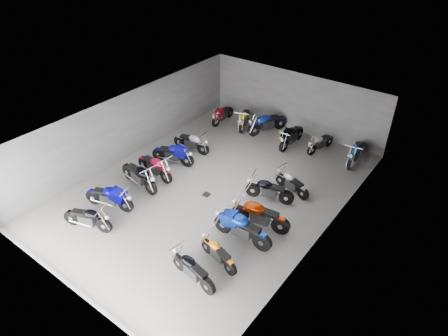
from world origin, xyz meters
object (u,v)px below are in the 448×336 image
Objects in this scene: motorcycle_left_f at (192,142)px; motorcycle_back_a at (222,114)px; motorcycle_right_b at (218,253)px; motorcycle_right_c at (242,228)px; motorcycle_back_d at (291,136)px; motorcycle_back_e at (320,142)px; motorcycle_left_e at (173,154)px; motorcycle_left_b at (109,197)px; motorcycle_back_c at (267,123)px; motorcycle_back_f at (355,152)px; drain_grate at (206,194)px; motorcycle_left_d at (155,166)px; motorcycle_right_e at (269,190)px; motorcycle_left_c at (139,176)px; motorcycle_right_f at (292,183)px; motorcycle_right_a at (192,270)px; motorcycle_right_d at (259,215)px; motorcycle_left_a at (88,218)px; motorcycle_back_b at (244,119)px.

motorcycle_back_a is at bearing -173.83° from motorcycle_left_f.
motorcycle_right_c reaches higher than motorcycle_right_b.
motorcycle_back_d is 1.46m from motorcycle_back_e.
motorcycle_left_b is at bearing -12.33° from motorcycle_left_e.
motorcycle_back_c reaches higher than motorcycle_back_f.
drain_grate is 7.45m from motorcycle_back_f.
motorcycle_right_c is (5.45, -1.04, 0.04)m from motorcycle_left_d.
motorcycle_back_c is (-3.65, 8.99, 0.13)m from motorcycle_right_b.
drain_grate is 0.14× the size of motorcycle_back_d.
drain_grate is 0.16× the size of motorcycle_right_e.
motorcycle_left_c is at bearing 88.96° from motorcycle_right_b.
motorcycle_left_b is 0.96× the size of motorcycle_left_d.
motorcycle_right_c is 3.73m from motorcycle_right_f.
motorcycle_back_e is at bearing 10.07° from motorcycle_right_a.
motorcycle_right_e is 5.91m from motorcycle_back_c.
motorcycle_right_d reaches higher than motorcycle_left_f.
motorcycle_left_b is at bearing -130.41° from drain_grate.
motorcycle_back_d reaches higher than motorcycle_left_e.
motorcycle_left_d is 0.99× the size of motorcycle_back_d.
motorcycle_left_a is 1.35m from motorcycle_left_b.
motorcycle_left_b is 5.19m from motorcycle_right_a.
motorcycle_left_f is at bearing 61.70° from motorcycle_right_b.
motorcycle_left_e is 7.27m from motorcycle_back_e.
motorcycle_back_b reaches higher than motorcycle_right_e.
motorcycle_right_c is 1.02× the size of motorcycle_right_d.
motorcycle_left_f is 0.88× the size of motorcycle_right_d.
motorcycle_right_d is 1.04× the size of motorcycle_back_c.
motorcycle_right_d is 6.50m from motorcycle_back_d.
motorcycle_back_e is at bearing 135.95° from motorcycle_left_b.
motorcycle_back_e is 0.85× the size of motorcycle_back_f.
motorcycle_left_c is at bearing 93.18° from motorcycle_back_a.
motorcycle_back_e is (1.39, 0.43, -0.08)m from motorcycle_back_d.
motorcycle_left_b reaches higher than motorcycle_right_b.
motorcycle_back_c is 4.92m from motorcycle_back_f.
drain_grate is 0.14× the size of motorcycle_back_c.
drain_grate is at bearing 45.15° from motorcycle_left_f.
motorcycle_back_c is 1.19× the size of motorcycle_back_e.
motorcycle_back_b reaches higher than motorcycle_right_f.
motorcycle_back_f is (6.69, 7.54, -0.04)m from motorcycle_left_c.
motorcycle_back_f is at bearing -166.33° from motorcycle_back_e.
motorcycle_back_e is at bearing 149.04° from motorcycle_left_d.
motorcycle_left_a is 10.65m from motorcycle_back_c.
motorcycle_right_e is at bearing 114.87° from motorcycle_left_b.
motorcycle_right_a is 1.01× the size of motorcycle_back_a.
drain_grate is 0.18× the size of motorcycle_right_b.
motorcycle_right_d reaches higher than drain_grate.
motorcycle_right_d is at bearing 106.13° from motorcycle_back_b.
motorcycle_right_c is 9.55m from motorcycle_back_a.
motorcycle_left_d is 0.95× the size of motorcycle_right_d.
motorcycle_right_b is at bearing 89.08° from motorcycle_left_a.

